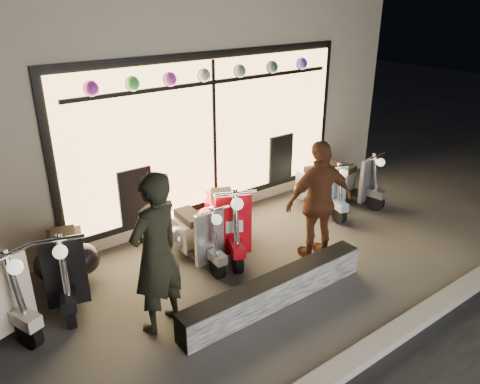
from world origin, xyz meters
The scene contains 11 objects.
ground centered at (0.00, 0.00, 0.00)m, with size 40.00×40.00×0.00m, color #383533.
kerb centered at (0.00, -2.00, 0.06)m, with size 40.00×0.25×0.12m, color slate.
shop_building centered at (0.00, 4.98, 2.10)m, with size 10.20×6.23×4.20m.
graffiti_barrier centered at (-0.02, -0.65, 0.20)m, with size 2.82×0.28×0.40m, color black.
scooter_silver centered at (-0.24, 1.01, 0.40)m, with size 0.48×1.38×0.99m.
scooter_red centered at (0.37, 1.02, 0.47)m, with size 0.96×1.60×1.17m.
scooter_black centered at (-2.04, 1.26, 0.45)m, with size 0.80×1.57×1.12m.
scooter_blue centered at (2.56, 1.13, 0.40)m, with size 0.69×1.42×1.01m.
scooter_grey centered at (3.17, 1.10, 0.41)m, with size 0.61×1.43×1.01m.
man centered at (-1.40, -0.14, 0.99)m, with size 0.73×0.48×1.99m, color black.
woman centered at (1.26, -0.12, 0.92)m, with size 1.08×0.45×1.83m, color #562E1B.
Camera 1 is at (-3.39, -4.39, 3.75)m, focal length 35.00 mm.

